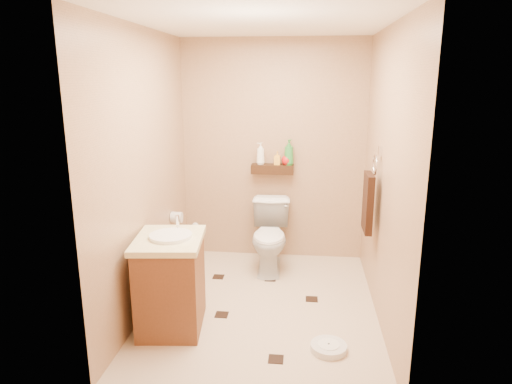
# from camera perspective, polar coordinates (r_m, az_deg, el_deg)

# --- Properties ---
(ground) EXTENTS (2.50, 2.50, 0.00)m
(ground) POSITION_cam_1_polar(r_m,az_deg,el_deg) (4.21, 0.74, -14.08)
(ground) COLOR #C8AF92
(ground) RESTS_ON ground
(wall_back) EXTENTS (2.00, 0.04, 2.40)m
(wall_back) POSITION_cam_1_polar(r_m,az_deg,el_deg) (5.01, 2.15, 5.09)
(wall_back) COLOR tan
(wall_back) RESTS_ON ground
(wall_front) EXTENTS (2.00, 0.04, 2.40)m
(wall_front) POSITION_cam_1_polar(r_m,az_deg,el_deg) (2.59, -1.84, -3.64)
(wall_front) COLOR tan
(wall_front) RESTS_ON ground
(wall_left) EXTENTS (0.04, 2.50, 2.40)m
(wall_left) POSITION_cam_1_polar(r_m,az_deg,el_deg) (4.01, -13.61, 2.38)
(wall_left) COLOR tan
(wall_left) RESTS_ON ground
(wall_right) EXTENTS (0.04, 2.50, 2.40)m
(wall_right) POSITION_cam_1_polar(r_m,az_deg,el_deg) (3.83, 15.87, 1.70)
(wall_right) COLOR tan
(wall_right) RESTS_ON ground
(ceiling) EXTENTS (2.00, 2.50, 0.02)m
(ceiling) POSITION_cam_1_polar(r_m,az_deg,el_deg) (3.73, 0.86, 20.47)
(ceiling) COLOR white
(ceiling) RESTS_ON wall_back
(wall_shelf) EXTENTS (0.46, 0.14, 0.10)m
(wall_shelf) POSITION_cam_1_polar(r_m,az_deg,el_deg) (4.97, 2.07, 2.89)
(wall_shelf) COLOR #381F0F
(wall_shelf) RESTS_ON wall_back
(floor_accents) EXTENTS (1.18, 1.46, 0.01)m
(floor_accents) POSITION_cam_1_polar(r_m,az_deg,el_deg) (4.17, 1.61, -14.27)
(floor_accents) COLOR black
(floor_accents) RESTS_ON ground
(toilet) EXTENTS (0.43, 0.73, 0.72)m
(toilet) POSITION_cam_1_polar(r_m,az_deg,el_deg) (4.82, 1.78, -5.60)
(toilet) COLOR white
(toilet) RESTS_ON ground
(vanity) EXTENTS (0.58, 0.68, 0.89)m
(vanity) POSITION_cam_1_polar(r_m,az_deg,el_deg) (3.80, -10.61, -10.90)
(vanity) COLOR brown
(vanity) RESTS_ON ground
(bathroom_scale) EXTENTS (0.30, 0.30, 0.05)m
(bathroom_scale) POSITION_cam_1_polar(r_m,az_deg,el_deg) (3.65, 9.06, -18.62)
(bathroom_scale) COLOR silver
(bathroom_scale) RESTS_ON ground
(toilet_brush) EXTENTS (0.10, 0.10, 0.46)m
(toilet_brush) POSITION_cam_1_polar(r_m,az_deg,el_deg) (5.10, -7.51, -6.98)
(toilet_brush) COLOR #1A6669
(toilet_brush) RESTS_ON ground
(towel_ring) EXTENTS (0.12, 0.30, 0.76)m
(towel_ring) POSITION_cam_1_polar(r_m,az_deg,el_deg) (4.11, 13.89, -0.98)
(towel_ring) COLOR silver
(towel_ring) RESTS_ON wall_right
(toilet_paper) EXTENTS (0.12, 0.11, 0.12)m
(toilet_paper) POSITION_cam_1_polar(r_m,az_deg,el_deg) (4.74, -9.89, -3.12)
(toilet_paper) COLOR silver
(toilet_paper) RESTS_ON wall_left
(bottle_a) EXTENTS (0.13, 0.13, 0.24)m
(bottle_a) POSITION_cam_1_polar(r_m,az_deg,el_deg) (4.95, 0.58, 4.84)
(bottle_a) COLOR white
(bottle_a) RESTS_ON wall_shelf
(bottle_b) EXTENTS (0.07, 0.07, 0.14)m
(bottle_b) POSITION_cam_1_polar(r_m,az_deg,el_deg) (4.94, 2.67, 4.27)
(bottle_b) COLOR yellow
(bottle_b) RESTS_ON wall_shelf
(bottle_c) EXTENTS (0.12, 0.12, 0.15)m
(bottle_c) POSITION_cam_1_polar(r_m,az_deg,el_deg) (4.94, 3.88, 4.27)
(bottle_c) COLOR red
(bottle_c) RESTS_ON wall_shelf
(bottle_d) EXTENTS (0.14, 0.14, 0.27)m
(bottle_d) POSITION_cam_1_polar(r_m,az_deg,el_deg) (4.92, 4.12, 4.98)
(bottle_d) COLOR #2C8535
(bottle_d) RESTS_ON wall_shelf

